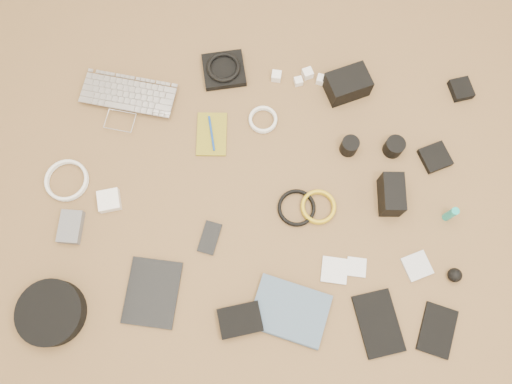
{
  "coord_description": "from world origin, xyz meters",
  "views": [
    {
      "loc": [
        0.02,
        -0.43,
        1.62
      ],
      "look_at": [
        -0.01,
        0.03,
        0.02
      ],
      "focal_mm": 35.0,
      "sensor_mm": 36.0,
      "label": 1
    }
  ],
  "objects_px": {
    "laptop": "(125,107)",
    "paperback": "(282,338)",
    "tablet": "(152,292)",
    "phone": "(210,238)",
    "headphone_case": "(51,313)",
    "dslr_camera": "(347,84)"
  },
  "relations": [
    {
      "from": "laptop",
      "to": "paperback",
      "type": "xyz_separation_m",
      "value": [
        0.58,
        -0.76,
        -0.0
      ]
    },
    {
      "from": "laptop",
      "to": "paperback",
      "type": "bearing_deg",
      "value": -44.28
    },
    {
      "from": "laptop",
      "to": "tablet",
      "type": "height_order",
      "value": "laptop"
    },
    {
      "from": "phone",
      "to": "headphone_case",
      "type": "bearing_deg",
      "value": -137.98
    },
    {
      "from": "headphone_case",
      "to": "paperback",
      "type": "xyz_separation_m",
      "value": [
        0.72,
        -0.04,
        -0.02
      ]
    },
    {
      "from": "phone",
      "to": "paperback",
      "type": "distance_m",
      "value": 0.39
    },
    {
      "from": "paperback",
      "to": "dslr_camera",
      "type": "bearing_deg",
      "value": 2.25
    },
    {
      "from": "dslr_camera",
      "to": "tablet",
      "type": "height_order",
      "value": "dslr_camera"
    },
    {
      "from": "dslr_camera",
      "to": "headphone_case",
      "type": "height_order",
      "value": "dslr_camera"
    },
    {
      "from": "headphone_case",
      "to": "paperback",
      "type": "height_order",
      "value": "headphone_case"
    },
    {
      "from": "paperback",
      "to": "headphone_case",
      "type": "bearing_deg",
      "value": 101.89
    },
    {
      "from": "dslr_camera",
      "to": "tablet",
      "type": "relative_size",
      "value": 0.68
    },
    {
      "from": "headphone_case",
      "to": "paperback",
      "type": "bearing_deg",
      "value": -3.1
    },
    {
      "from": "phone",
      "to": "paperback",
      "type": "bearing_deg",
      "value": -38.2
    },
    {
      "from": "phone",
      "to": "headphone_case",
      "type": "distance_m",
      "value": 0.54
    },
    {
      "from": "laptop",
      "to": "dslr_camera",
      "type": "bearing_deg",
      "value": 16.36
    },
    {
      "from": "phone",
      "to": "paperback",
      "type": "relative_size",
      "value": 0.46
    },
    {
      "from": "headphone_case",
      "to": "dslr_camera",
      "type": "bearing_deg",
      "value": 42.16
    },
    {
      "from": "laptop",
      "to": "dslr_camera",
      "type": "distance_m",
      "value": 0.79
    },
    {
      "from": "headphone_case",
      "to": "tablet",
      "type": "bearing_deg",
      "value": 14.74
    },
    {
      "from": "tablet",
      "to": "laptop",
      "type": "bearing_deg",
      "value": 108.79
    },
    {
      "from": "laptop",
      "to": "dslr_camera",
      "type": "relative_size",
      "value": 2.3
    }
  ]
}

